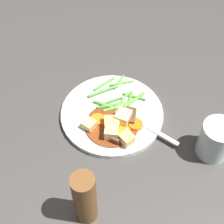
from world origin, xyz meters
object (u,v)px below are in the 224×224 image
meat_chunk_2 (131,119)px  potato_chunk_2 (123,118)px  water_glass (216,140)px  pepper_mill (85,198)px  carrot_slice_2 (116,130)px  meat_chunk_1 (116,139)px  potato_chunk_0 (111,133)px  carrot_slice_3 (136,125)px  meat_chunk_0 (130,114)px  carrot_slice_1 (124,132)px  fork (144,125)px  dinner_plate (112,114)px  potato_chunk_4 (89,125)px  potato_chunk_1 (127,139)px  potato_chunk_3 (113,124)px  carrot_slice_4 (98,120)px  carrot_slice_0 (107,121)px

meat_chunk_2 → potato_chunk_2: bearing=-83.7°
water_glass → pepper_mill: size_ratio=0.63×
carrot_slice_2 → meat_chunk_1: meat_chunk_1 is taller
water_glass → potato_chunk_0: bearing=-96.5°
carrot_slice_3 → meat_chunk_0: size_ratio=1.19×
carrot_slice_1 → meat_chunk_1: 0.03m
carrot_slice_3 → fork: carrot_slice_3 is taller
dinner_plate → meat_chunk_2: size_ratio=8.78×
potato_chunk_2 → potato_chunk_4: size_ratio=1.29×
carrot_slice_3 → potato_chunk_4: size_ratio=1.24×
potato_chunk_1 → potato_chunk_3: potato_chunk_3 is taller
potato_chunk_0 → meat_chunk_1: bearing=42.2°
carrot_slice_2 → potato_chunk_2: potato_chunk_2 is taller
potato_chunk_3 → meat_chunk_2: potato_chunk_3 is taller
carrot_slice_1 → meat_chunk_0: (-0.05, 0.01, 0.00)m
carrot_slice_2 → potato_chunk_2: 0.03m
dinner_plate → meat_chunk_2: (0.03, 0.05, 0.02)m
meat_chunk_0 → meat_chunk_2: (0.02, 0.00, -0.00)m
pepper_mill → water_glass: bearing=118.9°
meat_chunk_2 → carrot_slice_2: bearing=-47.9°
dinner_plate → meat_chunk_1: size_ratio=12.02×
potato_chunk_0 → fork: size_ratio=0.21×
potato_chunk_3 → water_glass: 0.24m
meat_chunk_2 → water_glass: water_glass is taller
carrot_slice_1 → potato_chunk_0: bearing=-69.9°
carrot_slice_4 → potato_chunk_1: 0.09m
potato_chunk_0 → fork: 0.09m
meat_chunk_1 → potato_chunk_0: bearing=-137.8°
pepper_mill → meat_chunk_0: bearing=159.4°
carrot_slice_1 → carrot_slice_2: same height
carrot_slice_2 → meat_chunk_1: (0.03, -0.00, 0.00)m
potato_chunk_1 → carrot_slice_0: bearing=-139.8°
meat_chunk_0 → carrot_slice_3: bearing=23.9°
dinner_plate → meat_chunk_1: (0.09, 0.01, 0.02)m
potato_chunk_2 → potato_chunk_3: 0.03m
carrot_slice_1 → pepper_mill: 0.21m
carrot_slice_4 → potato_chunk_0: 0.06m
potato_chunk_2 → fork: size_ratio=0.24×
dinner_plate → potato_chunk_1: 0.10m
fork → pepper_mill: (0.21, -0.13, 0.06)m
carrot_slice_0 → meat_chunk_0: bearing=110.3°
dinner_plate → potato_chunk_1: size_ratio=8.55×
potato_chunk_1 → water_glass: (0.01, 0.20, 0.02)m
meat_chunk_2 → meat_chunk_0: bearing=-174.7°
dinner_plate → potato_chunk_3: 0.05m
carrot_slice_1 → pepper_mill: (0.19, -0.08, 0.05)m
potato_chunk_1 → potato_chunk_4: potato_chunk_1 is taller
potato_chunk_2 → potato_chunk_3: potato_chunk_2 is taller
potato_chunk_2 → meat_chunk_2: size_ratio=1.24×
dinner_plate → carrot_slice_0: carrot_slice_0 is taller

